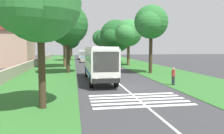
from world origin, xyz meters
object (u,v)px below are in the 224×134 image
(roadside_tree_right_1, at_px, (100,39))
(utility_pole, at_px, (67,43))
(roadside_tree_left_0, at_px, (66,25))
(roadside_tree_right_3, at_px, (128,34))
(roadside_tree_left_1, at_px, (62,20))
(roadside_tree_left_3, at_px, (71,41))
(trailing_minibus_0, at_px, (82,54))
(roadside_tree_left_2, at_px, (38,4))
(roadside_tree_right_2, at_px, (103,38))
(roadside_tree_right_0, at_px, (150,23))
(pedestrian, at_px, (173,76))
(coach_bus, at_px, (99,61))
(roadside_tree_left_4, at_px, (69,39))
(roadside_tree_right_4, at_px, (115,37))
(trailing_car_0, at_px, (105,62))
(trailing_car_1, at_px, (84,59))

(roadside_tree_right_1, distance_m, utility_pole, 48.16)
(roadside_tree_left_0, xyz_separation_m, roadside_tree_right_3, (10.70, -11.27, -0.46))
(roadside_tree_left_1, xyz_separation_m, roadside_tree_left_3, (41.98, -1.05, -2.74))
(trailing_minibus_0, xyz_separation_m, roadside_tree_left_0, (-33.43, 3.47, 5.06))
(roadside_tree_left_2, xyz_separation_m, roadside_tree_right_2, (58.74, -11.52, 0.10))
(roadside_tree_right_0, height_order, pedestrian, roadside_tree_right_0)
(trailing_minibus_0, height_order, pedestrian, trailing_minibus_0)
(coach_bus, relative_size, roadside_tree_right_1, 1.18)
(roadside_tree_left_4, distance_m, utility_pole, 27.28)
(roadside_tree_left_1, relative_size, roadside_tree_right_4, 1.24)
(roadside_tree_left_1, xyz_separation_m, utility_pole, (-7.97, -1.00, -4.11))
(roadside_tree_right_0, bearing_deg, roadside_tree_right_4, 2.63)
(roadside_tree_left_0, height_order, utility_pole, roadside_tree_left_0)
(utility_pole, bearing_deg, roadside_tree_left_4, 0.48)
(trailing_car_0, bearing_deg, pedestrian, -172.01)
(roadside_tree_left_2, distance_m, roadside_tree_right_1, 67.50)
(roadside_tree_right_2, bearing_deg, utility_pole, 165.22)
(trailing_minibus_0, relative_size, utility_pole, 0.73)
(trailing_car_0, distance_m, roadside_tree_left_2, 31.60)
(roadside_tree_left_0, relative_size, roadside_tree_left_2, 1.10)
(roadside_tree_left_3, height_order, roadside_tree_right_3, roadside_tree_right_3)
(coach_bus, xyz_separation_m, roadside_tree_right_0, (5.88, -7.72, 4.77))
(roadside_tree_left_1, distance_m, roadside_tree_left_4, 19.48)
(trailing_car_1, bearing_deg, roadside_tree_right_1, -14.62)
(trailing_car_0, xyz_separation_m, roadside_tree_right_2, (28.70, -3.41, 5.65))
(roadside_tree_left_0, distance_m, roadside_tree_left_4, 28.52)
(roadside_tree_right_3, xyz_separation_m, pedestrian, (-22.64, 0.88, -5.24))
(roadside_tree_left_4, bearing_deg, roadside_tree_left_2, 178.84)
(pedestrian, bearing_deg, utility_pole, 37.89)
(trailing_minibus_0, height_order, roadside_tree_right_1, roadside_tree_right_1)
(roadside_tree_left_3, bearing_deg, roadside_tree_left_2, 178.99)
(roadside_tree_left_3, bearing_deg, trailing_minibus_0, -169.48)
(roadside_tree_left_0, distance_m, roadside_tree_right_2, 41.81)
(trailing_car_0, relative_size, roadside_tree_left_4, 0.51)
(roadside_tree_left_4, bearing_deg, trailing_car_1, -152.95)
(trailing_minibus_0, height_order, roadside_tree_right_2, roadside_tree_right_2)
(trailing_car_0, relative_size, roadside_tree_right_1, 0.45)
(roadside_tree_left_1, relative_size, roadside_tree_right_3, 1.36)
(trailing_car_1, height_order, roadside_tree_left_1, roadside_tree_left_1)
(roadside_tree_right_2, distance_m, utility_pole, 40.61)
(trailing_car_0, relative_size, roadside_tree_right_3, 0.48)
(roadside_tree_right_2, height_order, pedestrian, roadside_tree_right_2)
(coach_bus, xyz_separation_m, trailing_car_1, (29.67, 0.30, -1.48))
(roadside_tree_left_2, height_order, roadside_tree_right_0, roadside_tree_right_0)
(roadside_tree_left_4, height_order, utility_pole, roadside_tree_left_4)
(roadside_tree_right_2, bearing_deg, roadside_tree_left_0, 165.51)
(roadside_tree_left_4, relative_size, roadside_tree_right_0, 0.91)
(trailing_car_1, xyz_separation_m, roadside_tree_left_4, (6.78, 3.46, 4.99))
(roadside_tree_left_0, xyz_separation_m, roadside_tree_right_1, (48.29, -10.27, -0.18))
(roadside_tree_left_0, distance_m, roadside_tree_left_3, 51.22)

